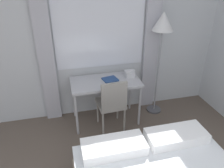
{
  "coord_description": "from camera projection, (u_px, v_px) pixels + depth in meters",
  "views": [
    {
      "loc": [
        -0.58,
        -0.02,
        2.26
      ],
      "look_at": [
        0.04,
        2.51,
        0.89
      ],
      "focal_mm": 35.0,
      "sensor_mm": 36.0,
      "label": 1
    }
  ],
  "objects": [
    {
      "name": "telephone",
      "position": [
        129.0,
        74.0,
        3.47
      ],
      "size": [
        0.16,
        0.15,
        0.11
      ],
      "color": "silver",
      "rests_on": "desk"
    },
    {
      "name": "desk_chair",
      "position": [
        112.0,
        102.0,
        3.26
      ],
      "size": [
        0.42,
        0.42,
        0.88
      ],
      "rotation": [
        0.0,
        0.0,
        0.06
      ],
      "color": "gray",
      "rests_on": "ground_plane"
    },
    {
      "name": "standing_lamp",
      "position": [
        162.0,
        29.0,
        3.27
      ],
      "size": [
        0.32,
        0.32,
        1.73
      ],
      "color": "#4C4C51",
      "rests_on": "ground_plane"
    },
    {
      "name": "book",
      "position": [
        110.0,
        79.0,
        3.37
      ],
      "size": [
        0.25,
        0.23,
        0.02
      ],
      "rotation": [
        0.0,
        0.0,
        0.23
      ],
      "color": "navy",
      "rests_on": "desk"
    },
    {
      "name": "wall_back_with_window",
      "position": [
        98.0,
        36.0,
        3.37
      ],
      "size": [
        5.05,
        0.13,
        2.7
      ],
      "color": "silver",
      "rests_on": "ground_plane"
    },
    {
      "name": "desk",
      "position": [
        105.0,
        85.0,
        3.39
      ],
      "size": [
        1.07,
        0.57,
        0.74
      ],
      "color": "#B2B2B7",
      "rests_on": "ground_plane"
    }
  ]
}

